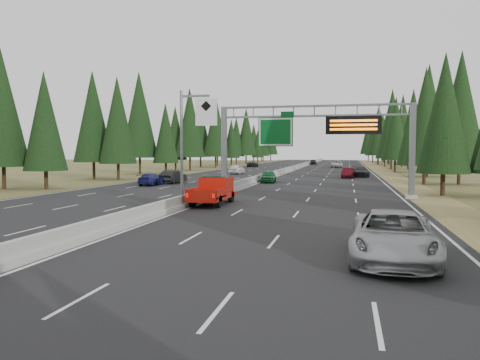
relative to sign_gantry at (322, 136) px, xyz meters
name	(u,v)px	position (x,y,z in m)	size (l,w,h in m)	color
road	(285,173)	(-8.92, 45.12, -5.23)	(32.00, 260.00, 0.08)	black
shoulder_right	(387,174)	(8.88, 45.12, -5.24)	(3.60, 260.00, 0.06)	olive
shoulder_left	(193,172)	(-26.72, 45.12, -5.24)	(3.60, 260.00, 0.06)	brown
median_barrier	(285,171)	(-8.92, 45.12, -4.85)	(0.70, 260.00, 0.85)	#989792
sign_gantry	(322,136)	(0.00, 0.00, 0.00)	(16.75, 0.98, 7.80)	slate
hov_sign_pole	(190,140)	(-8.33, -9.92, -0.54)	(2.80, 0.50, 8.00)	slate
tree_row_right	(412,119)	(13.05, 45.65, 4.19)	(12.03, 238.26, 18.94)	black
tree_row_left	(155,121)	(-31.21, 37.61, 4.03)	(11.67, 238.49, 18.83)	black
silver_minivan	(393,236)	(3.75, -22.96, -4.31)	(2.92, 6.33, 1.76)	#9E9FA3
red_pickup	(215,189)	(-7.42, -6.96, -4.09)	(2.18, 6.10, 1.99)	black
car_ahead_green	(268,176)	(-7.42, 17.20, -4.43)	(1.80, 4.47, 1.52)	#135428
car_ahead_dkred	(348,173)	(2.29, 29.91, -4.45)	(1.57, 4.51, 1.49)	#560C15
car_ahead_dkgrey	(360,171)	(4.11, 33.52, -4.38)	(2.27, 5.57, 1.62)	black
car_ahead_white	(337,164)	(-0.30, 74.55, -4.37)	(2.73, 5.92, 1.64)	#B8B8B8
car_ahead_far	(313,162)	(-7.42, 96.61, -4.39)	(1.90, 4.71, 1.61)	black
car_onc_near	(173,177)	(-18.55, 13.48, -4.41)	(1.66, 4.76, 1.57)	black
car_onc_blue	(151,179)	(-19.72, 9.66, -4.52)	(1.88, 4.64, 1.35)	navy
car_onc_white	(237,169)	(-16.28, 37.69, -4.38)	(1.91, 4.74, 1.61)	white
car_onc_far	(253,164)	(-20.86, 74.36, -4.48)	(2.36, 5.12, 1.42)	black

